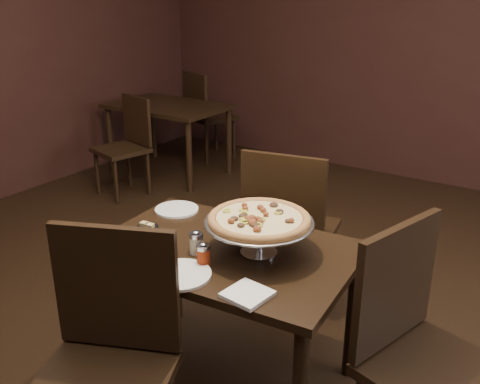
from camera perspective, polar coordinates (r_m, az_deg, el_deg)
The scene contains 16 objects.
room at distance 2.07m, azimuth -2.35°, elevation 10.55°, with size 6.04×7.04×2.84m.
dining_table at distance 2.41m, azimuth -1.67°, elevation -7.97°, with size 1.18×0.84×0.70m.
background_table at distance 5.36m, azimuth -7.67°, elevation 8.27°, with size 1.12×0.75×0.70m.
pizza_stand at distance 2.25m, azimuth 2.06°, elevation -2.96°, with size 0.47×0.47×0.19m.
parmesan_shaker at distance 2.30m, azimuth -4.69°, elevation -5.39°, with size 0.06×0.06×0.11m.
pepper_flake_shaker at distance 2.21m, azimuth -3.92°, elevation -6.65°, with size 0.06×0.06×0.10m.
packet_caddy at distance 2.47m, azimuth -9.81°, elevation -4.24°, with size 0.10×0.10×0.08m.
napkin_stack at distance 2.02m, azimuth 0.80°, elevation -10.86°, with size 0.16×0.16×0.02m, color white.
plate_left at distance 2.76m, azimuth -6.77°, elevation -1.85°, with size 0.22×0.22×0.01m, color white.
plate_near at distance 2.16m, azimuth -6.45°, elevation -8.76°, with size 0.25×0.25×0.01m, color white.
serving_spatula at distance 2.18m, azimuth 3.20°, elevation -4.04°, with size 0.15×0.15×0.02m.
chair_far at distance 2.99m, azimuth 5.23°, elevation -3.57°, with size 0.54×0.54×0.98m.
chair_near at distance 2.04m, azimuth -14.04°, elevation -16.85°, with size 0.62×0.62×1.00m.
chair_side at distance 2.14m, azimuth 18.69°, elevation -15.49°, with size 0.57×0.57×0.99m.
bg_chair_far at distance 5.83m, azimuth -3.72°, elevation 8.51°, with size 0.57×0.57×0.94m.
bg_chair_near at distance 4.90m, azimuth -11.95°, elevation 5.24°, with size 0.50×0.50×0.88m.
Camera 1 is at (1.25, -1.62, 1.78)m, focal length 40.00 mm.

